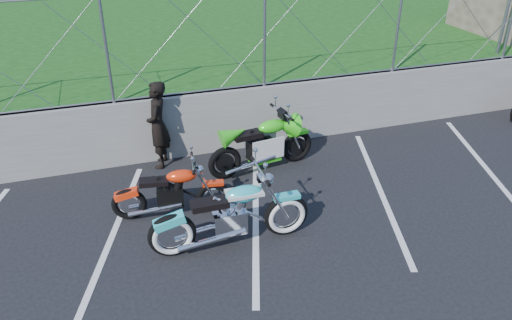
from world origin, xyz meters
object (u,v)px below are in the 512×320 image
object	(u,v)px
naked_orange	(173,194)
person_standing	(158,125)
cruiser_turquoise	(232,217)
sportbike_green	(263,146)

from	to	relation	value
naked_orange	person_standing	distance (m)	1.89
naked_orange	person_standing	bearing A→B (deg)	96.91
cruiser_turquoise	person_standing	bearing A→B (deg)	103.94
person_standing	sportbike_green	bearing A→B (deg)	82.17
cruiser_turquoise	sportbike_green	bearing A→B (deg)	60.97
naked_orange	person_standing	size ratio (longest dim) A/B	1.13
cruiser_turquoise	sportbike_green	world-z (taller)	cruiser_turquoise
sportbike_green	cruiser_turquoise	bearing A→B (deg)	-128.33
cruiser_turquoise	sportbike_green	distance (m)	2.42
cruiser_turquoise	person_standing	world-z (taller)	person_standing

